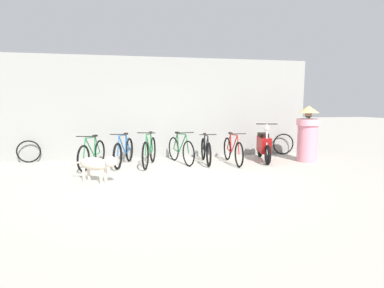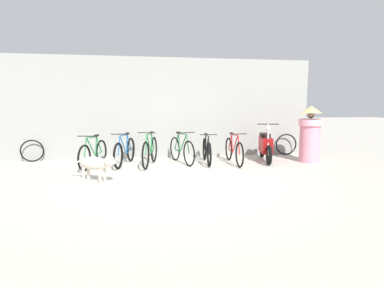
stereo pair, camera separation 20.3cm
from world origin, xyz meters
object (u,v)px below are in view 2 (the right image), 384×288
at_px(spare_tire_left, 286,144).
at_px(stray_dog, 96,164).
at_px(person_in_robes, 310,134).
at_px(spare_tire_right, 32,151).
at_px(bicycle_1, 125,152).
at_px(bicycle_4, 207,151).
at_px(bicycle_2, 150,151).
at_px(bicycle_3, 182,150).
at_px(bicycle_5, 234,151).
at_px(bicycle_0, 93,154).
at_px(motorcycle, 265,146).

bearing_deg(spare_tire_left, stray_dog, -154.41).
relative_size(stray_dog, person_in_robes, 0.66).
bearing_deg(spare_tire_right, spare_tire_left, -0.06).
height_order(spare_tire_left, spare_tire_right, spare_tire_left).
distance_m(bicycle_1, spare_tire_left, 5.12).
bearing_deg(stray_dog, bicycle_1, 109.41).
bearing_deg(person_in_robes, stray_dog, 37.82).
bearing_deg(spare_tire_left, bicycle_4, -161.26).
bearing_deg(bicycle_2, spare_tire_right, -94.15).
relative_size(bicycle_2, bicycle_3, 1.05).
bearing_deg(bicycle_2, bicycle_3, 116.10).
relative_size(bicycle_4, bicycle_5, 0.95).
relative_size(bicycle_1, bicycle_4, 1.05).
bearing_deg(bicycle_0, spare_tire_left, 115.65).
bearing_deg(spare_tire_left, bicycle_2, -166.50).
xyz_separation_m(bicycle_1, bicycle_2, (0.67, -0.20, 0.02)).
height_order(bicycle_0, bicycle_4, bicycle_0).
height_order(person_in_robes, spare_tire_right, person_in_robes).
distance_m(bicycle_2, bicycle_3, 0.89).
distance_m(bicycle_0, stray_dog, 1.64).
bearing_deg(bicycle_5, bicycle_3, -99.82).
bearing_deg(bicycle_1, spare_tire_right, -94.03).
height_order(bicycle_3, bicycle_5, bicycle_3).
relative_size(bicycle_3, spare_tire_left, 2.33).
xyz_separation_m(bicycle_1, bicycle_3, (1.53, -0.01, 0.01)).
distance_m(bicycle_2, bicycle_4, 1.56).
height_order(bicycle_5, stray_dog, bicycle_5).
bearing_deg(stray_dog, spare_tire_left, 59.69).
relative_size(bicycle_1, person_in_robes, 1.10).
relative_size(bicycle_2, bicycle_5, 0.96).
distance_m(bicycle_3, bicycle_4, 0.70).
bearing_deg(person_in_robes, motorcycle, 8.20).
bearing_deg(bicycle_4, spare_tire_right, -96.53).
bearing_deg(bicycle_3, stray_dog, -64.96).
distance_m(bicycle_0, bicycle_5, 3.74).
bearing_deg(person_in_robes, bicycle_1, 19.40).
bearing_deg(bicycle_0, stray_dog, 26.71).
bearing_deg(person_in_robes, spare_tire_right, 14.62).
xyz_separation_m(bicycle_0, bicycle_4, (3.01, 0.08, -0.01)).
height_order(bicycle_3, spare_tire_left, bicycle_3).
xyz_separation_m(person_in_robes, spare_tire_left, (-0.09, 1.23, -0.47)).
xyz_separation_m(bicycle_0, bicycle_5, (3.74, -0.10, 0.01)).
bearing_deg(stray_dog, spare_tire_right, 163.31).
relative_size(bicycle_4, person_in_robes, 1.05).
relative_size(bicycle_1, spare_tire_left, 2.54).
height_order(bicycle_1, bicycle_4, bicycle_1).
distance_m(bicycle_0, bicycle_4, 3.02).
distance_m(bicycle_2, motorcycle, 3.30).
xyz_separation_m(bicycle_1, motorcycle, (3.96, -0.06, 0.08)).
bearing_deg(bicycle_0, motorcycle, 107.12).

